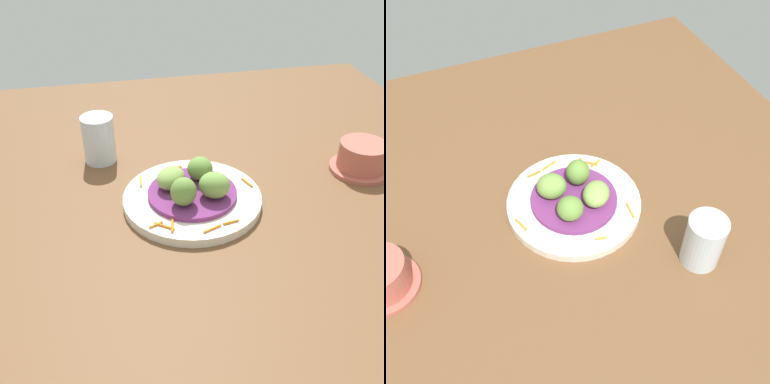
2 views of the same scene
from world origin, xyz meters
The scene contains 9 objects.
table_surface centered at (0.00, 0.00, 1.00)cm, with size 110.00×110.00×2.00cm, color brown.
main_plate centered at (-4.27, -3.59, 2.78)cm, with size 23.40×23.40×1.56cm, color silver.
cabbage_bed centered at (-4.27, -3.59, 3.98)cm, with size 15.04×15.04×0.84cm, color #702D6B.
carrot_garnish centered at (-5.95, -7.01, 3.76)cm, with size 19.20×20.03×0.40cm.
guac_scoop_left centered at (-7.50, -1.47, 6.16)cm, with size 4.48×5.53×3.52cm, color #84A851.
guac_scoop_center centered at (-6.39, -6.82, 6.79)cm, with size 4.15×4.26×4.78cm, color olive.
guac_scoop_right centered at (-1.05, -5.71, 6.57)cm, with size 4.63×5.11×4.35cm, color #759E47.
guac_scoop_back centered at (-2.16, -0.37, 6.44)cm, with size 4.43×4.37×4.09cm, color olive.
water_glass centered at (-18.63, 14.17, 6.59)cm, with size 6.16×6.16×9.18cm, color silver.
Camera 2 is at (16.20, 46.91, 66.83)cm, focal length 44.95 mm.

